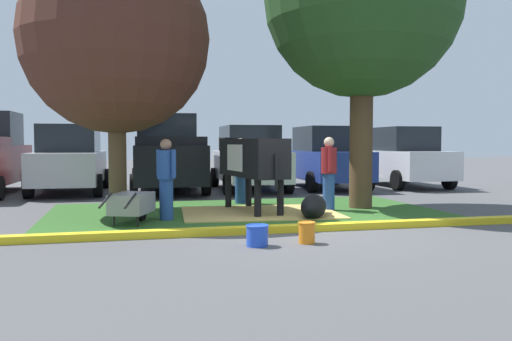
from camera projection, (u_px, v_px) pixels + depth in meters
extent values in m
plane|color=#4C4C4F|center=(311.00, 230.00, 9.15)|extent=(80.00, 80.00, 0.00)
cube|color=#2D5B23|center=(247.00, 212.00, 11.42)|extent=(8.26, 4.87, 0.02)
cube|color=yellow|center=(282.00, 229.00, 8.91)|extent=(9.46, 0.24, 0.12)
cube|color=tan|center=(259.00, 213.00, 11.20)|extent=(3.38, 2.65, 0.04)
cylinder|color=brown|center=(118.00, 160.00, 11.25)|extent=(0.37, 0.37, 2.27)
sphere|color=#4C281E|center=(116.00, 40.00, 11.12)|extent=(3.92, 3.92, 3.92)
cylinder|color=#4C3823|center=(361.00, 139.00, 12.07)|extent=(0.52, 0.52, 3.17)
cube|color=black|center=(253.00, 158.00, 11.31)|extent=(1.04, 2.38, 0.80)
cube|color=white|center=(250.00, 158.00, 11.45)|extent=(0.85, 1.00, 0.56)
cylinder|color=black|center=(231.00, 152.00, 12.53)|extent=(0.41, 0.67, 0.58)
cube|color=black|center=(227.00, 144.00, 12.82)|extent=(0.32, 0.47, 0.32)
cube|color=white|center=(224.00, 146.00, 13.00)|extent=(0.22, 0.15, 0.20)
cylinder|color=black|center=(228.00, 192.00, 12.05)|extent=(0.14, 0.14, 0.78)
cylinder|color=black|center=(248.00, 191.00, 12.24)|extent=(0.14, 0.14, 0.78)
cylinder|color=black|center=(258.00, 199.00, 10.46)|extent=(0.14, 0.14, 0.78)
cylinder|color=black|center=(280.00, 198.00, 10.65)|extent=(0.14, 0.14, 0.78)
cylinder|color=black|center=(276.00, 172.00, 10.22)|extent=(0.06, 0.06, 0.70)
ellipsoid|color=black|center=(314.00, 207.00, 10.48)|extent=(0.94, 1.20, 0.48)
cube|color=black|center=(317.00, 202.00, 11.06)|extent=(0.31, 0.34, 0.22)
cube|color=silver|center=(318.00, 202.00, 11.18)|extent=(0.12, 0.10, 0.16)
cylinder|color=black|center=(307.00, 213.00, 10.87)|extent=(0.25, 0.36, 0.10)
cylinder|color=#23478C|center=(241.00, 187.00, 12.99)|extent=(0.26, 0.26, 0.82)
cylinder|color=black|center=(240.00, 159.00, 12.96)|extent=(0.34, 0.34, 0.56)
sphere|color=tan|center=(240.00, 143.00, 12.94)|extent=(0.22, 0.22, 0.22)
cylinder|color=black|center=(249.00, 158.00, 13.04)|extent=(0.09, 0.09, 0.53)
cylinder|color=black|center=(232.00, 158.00, 12.87)|extent=(0.09, 0.09, 0.53)
cylinder|color=#23478C|center=(329.00, 192.00, 11.67)|extent=(0.26, 0.26, 0.83)
cylinder|color=maroon|center=(329.00, 160.00, 11.64)|extent=(0.34, 0.34, 0.57)
sphere|color=beige|center=(329.00, 142.00, 11.62)|extent=(0.22, 0.22, 0.22)
cylinder|color=maroon|center=(330.00, 159.00, 11.42)|extent=(0.09, 0.09, 0.54)
cylinder|color=maroon|center=(327.00, 159.00, 11.85)|extent=(0.09, 0.09, 0.54)
cylinder|color=#23478C|center=(166.00, 200.00, 10.22)|extent=(0.26, 0.26, 0.80)
cylinder|color=#23478C|center=(166.00, 165.00, 10.18)|extent=(0.34, 0.34, 0.55)
sphere|color=#8C664C|center=(166.00, 145.00, 10.16)|extent=(0.22, 0.22, 0.22)
cylinder|color=#23478C|center=(159.00, 163.00, 10.32)|extent=(0.09, 0.09, 0.52)
cylinder|color=#23478C|center=(174.00, 164.00, 10.04)|extent=(0.09, 0.09, 0.52)
cube|color=gray|center=(132.00, 203.00, 9.66)|extent=(0.88, 1.06, 0.36)
cylinder|color=black|center=(141.00, 212.00, 10.17)|extent=(0.22, 0.37, 0.36)
cylinder|color=black|center=(114.00, 221.00, 9.41)|extent=(0.04, 0.04, 0.24)
cylinder|color=black|center=(138.00, 221.00, 9.35)|extent=(0.04, 0.04, 0.24)
cylinder|color=black|center=(105.00, 200.00, 9.04)|extent=(0.23, 0.51, 0.23)
cylinder|color=black|center=(130.00, 201.00, 8.99)|extent=(0.23, 0.51, 0.23)
cylinder|color=blue|center=(257.00, 236.00, 7.72)|extent=(0.32, 0.32, 0.30)
torus|color=blue|center=(257.00, 226.00, 7.71)|extent=(0.34, 0.34, 0.02)
cylinder|color=orange|center=(307.00, 233.00, 7.93)|extent=(0.24, 0.24, 0.31)
torus|color=orange|center=(307.00, 223.00, 7.92)|extent=(0.27, 0.27, 0.02)
cylinder|color=black|center=(27.00, 179.00, 17.17)|extent=(0.24, 0.65, 0.64)
cube|color=silver|center=(70.00, 167.00, 15.83)|extent=(1.94, 4.46, 0.90)
cube|color=black|center=(70.00, 138.00, 15.79)|extent=(1.65, 2.25, 0.80)
cylinder|color=black|center=(47.00, 179.00, 17.07)|extent=(0.24, 0.65, 0.64)
cylinder|color=black|center=(105.00, 179.00, 17.44)|extent=(0.24, 0.65, 0.64)
cylinder|color=black|center=(28.00, 187.00, 14.27)|extent=(0.24, 0.65, 0.64)
cylinder|color=black|center=(98.00, 185.00, 14.65)|extent=(0.24, 0.65, 0.64)
cube|color=black|center=(167.00, 163.00, 16.60)|extent=(2.17, 5.46, 1.10)
cube|color=black|center=(166.00, 130.00, 17.46)|extent=(1.90, 1.86, 1.00)
cube|color=black|center=(169.00, 141.00, 15.37)|extent=(1.99, 2.76, 0.24)
cylinder|color=black|center=(135.00, 177.00, 18.13)|extent=(0.24, 0.65, 0.64)
cylinder|color=black|center=(194.00, 176.00, 18.55)|extent=(0.24, 0.65, 0.64)
cylinder|color=black|center=(134.00, 185.00, 14.70)|extent=(0.24, 0.65, 0.64)
cylinder|color=black|center=(206.00, 184.00, 15.12)|extent=(0.24, 0.65, 0.64)
cube|color=silver|center=(249.00, 166.00, 16.86)|extent=(1.94, 4.46, 0.90)
cube|color=black|center=(249.00, 139.00, 16.81)|extent=(1.65, 2.25, 0.80)
cylinder|color=black|center=(215.00, 177.00, 18.09)|extent=(0.24, 0.65, 0.64)
cylinder|color=black|center=(266.00, 177.00, 18.47)|extent=(0.24, 0.65, 0.64)
cylinder|color=black|center=(228.00, 184.00, 15.30)|extent=(0.24, 0.65, 0.64)
cylinder|color=black|center=(288.00, 183.00, 15.67)|extent=(0.24, 0.65, 0.64)
cube|color=navy|center=(325.00, 165.00, 17.55)|extent=(1.94, 4.46, 0.90)
cube|color=black|center=(325.00, 139.00, 17.51)|extent=(1.65, 2.25, 0.80)
cylinder|color=black|center=(287.00, 176.00, 18.79)|extent=(0.24, 0.65, 0.64)
cylinder|color=black|center=(335.00, 175.00, 19.16)|extent=(0.24, 0.65, 0.64)
cylinder|color=black|center=(312.00, 182.00, 15.99)|extent=(0.24, 0.65, 0.64)
cylinder|color=black|center=(368.00, 181.00, 16.37)|extent=(0.24, 0.65, 0.64)
cube|color=silver|center=(402.00, 164.00, 18.25)|extent=(1.94, 4.46, 0.90)
cube|color=black|center=(403.00, 139.00, 18.21)|extent=(1.65, 2.25, 0.80)
cylinder|color=black|center=(361.00, 175.00, 19.49)|extent=(0.24, 0.65, 0.64)
cylinder|color=black|center=(406.00, 174.00, 19.86)|extent=(0.24, 0.65, 0.64)
cylinder|color=black|center=(398.00, 180.00, 16.69)|extent=(0.24, 0.65, 0.64)
cylinder|color=black|center=(449.00, 179.00, 17.07)|extent=(0.24, 0.65, 0.64)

